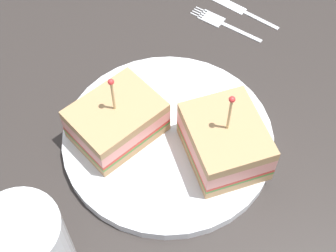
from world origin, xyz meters
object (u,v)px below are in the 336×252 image
object	(u,v)px
plate	(168,138)
sandwich_half_back	(225,141)
sandwich_half_front	(117,121)
knife	(237,8)
fork	(219,21)

from	to	relation	value
plate	sandwich_half_back	world-z (taller)	sandwich_half_back
sandwich_half_back	sandwich_half_front	bearing A→B (deg)	-34.88
sandwich_half_front	knife	size ratio (longest dim) A/B	1.07
plate	sandwich_half_front	size ratio (longest dim) A/B	2.10
plate	sandwich_half_front	bearing A→B (deg)	-25.12
sandwich_half_back	knife	bearing A→B (deg)	-119.28
sandwich_half_back	fork	bearing A→B (deg)	-113.44
plate	sandwich_half_back	xyz separation A→B (cm)	(-5.10, 4.81, 3.47)
fork	sandwich_half_front	bearing A→B (deg)	35.46
sandwich_half_front	fork	world-z (taller)	sandwich_half_front
sandwich_half_front	sandwich_half_back	size ratio (longest dim) A/B	1.12
sandwich_half_back	fork	xyz separation A→B (cm)	(-9.37, -21.61, -3.99)
fork	plate	bearing A→B (deg)	49.28
sandwich_half_front	fork	bearing A→B (deg)	-144.54
plate	fork	distance (cm)	22.18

